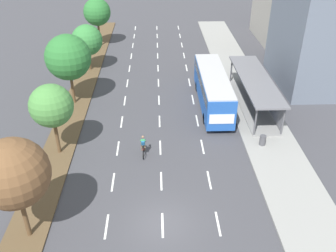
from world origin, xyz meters
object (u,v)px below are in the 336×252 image
bus (213,87)px  trash_bin (263,140)px  cyclist (143,146)px  median_tree_fifth (97,12)px  median_tree_fourth (87,40)px  median_tree_third (68,57)px  median_tree_second (51,106)px  bus_shelter (257,89)px  median_tree_nearest (13,174)px

bus → trash_bin: (3.20, -7.36, -1.49)m
cyclist → median_tree_fifth: bearing=104.2°
median_tree_fourth → median_tree_third: bearing=-92.1°
median_tree_second → bus: bearing=30.2°
bus → median_tree_third: median_tree_third is taller
bus_shelter → median_tree_fifth: (-17.61, 18.68, 2.90)m
bus_shelter → bus: (-4.28, 0.32, 0.20)m
median_tree_fourth → median_tree_nearest: bearing=-89.7°
bus_shelter → cyclist: size_ratio=6.69×
cyclist → median_tree_second: bearing=176.1°
bus → cyclist: bearing=-128.8°
median_tree_fourth → median_tree_fifth: (0.13, 8.71, 1.05)m
median_tree_third → median_tree_fifth: median_tree_third is taller
median_tree_nearest → median_tree_second: (-0.08, 8.71, -0.46)m
bus → median_tree_nearest: median_tree_nearest is taller
median_tree_nearest → median_tree_fifth: size_ratio=1.02×
median_tree_second → median_tree_fourth: size_ratio=1.08×
bus_shelter → median_tree_fifth: 25.83m
median_tree_third → median_tree_fifth: (0.45, 17.43, -0.09)m
bus_shelter → bus: size_ratio=1.08×
bus → trash_bin: bearing=-66.5°
bus_shelter → bus: bearing=175.7°
bus_shelter → median_tree_third: bearing=176.0°
median_tree_second → median_tree_fourth: bearing=90.2°
bus → median_tree_fifth: 22.85m
median_tree_nearest → cyclist: bearing=51.0°
median_tree_second → median_tree_nearest: bearing=-89.5°
bus_shelter → median_tree_nearest: size_ratio=1.83×
bus → cyclist: size_ratio=6.20×
cyclist → median_tree_second: median_tree_second is taller
median_tree_nearest → median_tree_fifth: median_tree_nearest is taller
median_tree_nearest → trash_bin: (16.51, 9.14, -4.18)m
median_tree_second → median_tree_fourth: (-0.07, 17.43, -0.58)m
bus_shelter → median_tree_fourth: median_tree_fourth is taller
median_tree_second → median_tree_fourth: 17.44m
bus → median_tree_second: median_tree_second is taller
bus_shelter → trash_bin: size_ratio=14.32×
bus → trash_bin: bus is taller
median_tree_fourth → median_tree_second: bearing=-89.8°
trash_bin → cyclist: bearing=-174.9°
median_tree_fourth → median_tree_fifth: median_tree_fifth is taller
median_tree_fifth → trash_bin: size_ratio=7.64×
bus_shelter → trash_bin: bearing=-98.7°
median_tree_nearest → median_tree_third: (-0.47, 17.43, 0.11)m
median_tree_fourth → median_tree_fifth: size_ratio=0.83×
median_tree_nearest → median_tree_fourth: median_tree_nearest is taller
bus → median_tree_third: bearing=176.1°
median_tree_second → trash_bin: bearing=1.5°
bus → median_tree_fifth: size_ratio=1.74×
median_tree_third → median_tree_fifth: bearing=88.5°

